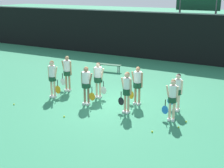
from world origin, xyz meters
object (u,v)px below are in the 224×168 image
at_px(player_3, 172,97).
at_px(player_7, 177,89).
at_px(player_4, 67,70).
at_px(tennis_ball_3, 186,122).
at_px(scoreboard, 198,4).
at_px(player_0, 52,76).
at_px(tennis_ball_1, 14,104).
at_px(player_1, 86,82).
at_px(player_2, 127,89).
at_px(player_6, 137,82).
at_px(tennis_ball_0, 152,132).
at_px(tennis_ball_2, 179,127).
at_px(bench_courtside, 109,65).
at_px(player_5, 98,77).
at_px(tennis_ball_4, 64,117).

relative_size(player_3, player_7, 1.03).
bearing_deg(player_3, player_4, 161.09).
bearing_deg(player_4, tennis_ball_3, -14.21).
distance_m(scoreboard, player_0, 12.34).
height_order(tennis_ball_1, tennis_ball_3, tennis_ball_3).
height_order(scoreboard, player_1, scoreboard).
relative_size(player_1, player_2, 0.98).
bearing_deg(player_3, scoreboard, 91.74).
xyz_separation_m(player_2, player_6, (-0.01, 1.14, -0.02)).
bearing_deg(player_3, player_1, 173.10).
height_order(scoreboard, tennis_ball_3, scoreboard).
relative_size(tennis_ball_0, tennis_ball_1, 1.07).
relative_size(player_1, player_7, 1.07).
height_order(scoreboard, tennis_ball_0, scoreboard).
relative_size(player_7, tennis_ball_3, 24.37).
bearing_deg(player_1, tennis_ball_3, -0.02).
distance_m(player_7, tennis_ball_0, 2.66).
bearing_deg(tennis_ball_2, player_3, 130.41).
distance_m(player_3, tennis_ball_0, 1.71).
bearing_deg(tennis_ball_3, player_2, -175.44).
height_order(player_0, player_6, player_0).
height_order(tennis_ball_1, tennis_ball_2, same).
bearing_deg(tennis_ball_3, tennis_ball_1, -166.48).
distance_m(bench_courtside, player_6, 6.05).
bearing_deg(player_6, player_2, -90.52).
distance_m(scoreboard, player_3, 11.87).
distance_m(player_1, tennis_ball_3, 4.63).
xyz_separation_m(player_2, player_5, (-2.00, 1.08, -0.04)).
relative_size(player_4, tennis_ball_0, 25.50).
bearing_deg(tennis_ball_4, player_4, 123.21).
distance_m(player_4, player_6, 3.92).
xyz_separation_m(bench_courtside, tennis_ball_0, (5.60, -6.96, -0.35)).
relative_size(player_3, tennis_ball_3, 24.99).
relative_size(bench_courtside, player_2, 0.92).
bearing_deg(tennis_ball_4, tennis_ball_1, 178.23).
height_order(player_4, tennis_ball_0, player_4).
xyz_separation_m(tennis_ball_1, tennis_ball_2, (7.26, 1.14, -0.00)).
relative_size(bench_courtside, player_7, 0.99).
relative_size(player_0, tennis_ball_3, 26.71).
height_order(bench_courtside, player_7, player_7).
bearing_deg(player_6, player_5, -179.56).
relative_size(player_6, tennis_ball_4, 24.38).
bearing_deg(player_0, player_4, 79.53).
distance_m(tennis_ball_2, tennis_ball_3, 0.65).
bearing_deg(player_4, tennis_ball_0, -29.24).
bearing_deg(player_5, player_2, -28.30).
bearing_deg(tennis_ball_3, player_1, -178.19).
xyz_separation_m(player_7, tennis_ball_0, (-0.13, -2.49, -0.93)).
distance_m(tennis_ball_1, tennis_ball_3, 7.58).
relative_size(tennis_ball_1, tennis_ball_4, 0.92).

